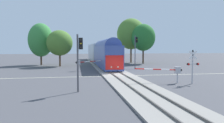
% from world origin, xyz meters
% --- Properties ---
extents(ground_plane, '(220.00, 220.00, 0.00)m').
position_xyz_m(ground_plane, '(0.00, 0.00, 0.00)').
color(ground_plane, '#47474C').
extents(road_centre_stripe, '(44.00, 0.20, 0.01)m').
position_xyz_m(road_centre_stripe, '(0.00, 0.00, 0.00)').
color(road_centre_stripe, beige).
rests_on(road_centre_stripe, ground).
extents(railway_track, '(4.40, 80.00, 0.32)m').
position_xyz_m(railway_track, '(0.00, 0.00, 0.10)').
color(railway_track, gray).
rests_on(railway_track, ground).
extents(commuter_train, '(3.04, 42.81, 5.16)m').
position_xyz_m(commuter_train, '(0.00, 22.34, 2.79)').
color(commuter_train, '#384C93').
rests_on(commuter_train, railway_track).
extents(crossing_gate_near, '(5.36, 0.40, 1.80)m').
position_xyz_m(crossing_gate_near, '(4.73, -6.83, 1.41)').
color(crossing_gate_near, '#B7B7BC').
rests_on(crossing_gate_near, ground).
extents(crossing_signal_mast, '(1.36, 0.44, 3.69)m').
position_xyz_m(crossing_signal_mast, '(6.61, -7.59, 2.26)').
color(crossing_signal_mast, '#B2B2B7').
rests_on(crossing_signal_mast, ground).
extents(crossing_gate_far, '(5.25, 0.40, 1.85)m').
position_xyz_m(crossing_gate_far, '(-4.75, 6.83, 1.42)').
color(crossing_gate_far, '#B7B7BC').
rests_on(crossing_gate_far, ground).
extents(traffic_signal_far_side, '(0.53, 0.38, 6.13)m').
position_xyz_m(traffic_signal_far_side, '(5.05, 8.65, 4.09)').
color(traffic_signal_far_side, '#4C4C51').
rests_on(traffic_signal_far_side, ground).
extents(traffic_signal_near_left, '(0.53, 0.38, 5.04)m').
position_xyz_m(traffic_signal_near_left, '(-5.39, -9.71, 3.38)').
color(traffic_signal_near_left, '#4C4C51').
rests_on(traffic_signal_near_left, ground).
extents(elm_centre_background, '(7.36, 7.36, 11.47)m').
position_xyz_m(elm_centre_background, '(8.47, 24.75, 7.47)').
color(elm_centre_background, brown).
rests_on(elm_centre_background, ground).
extents(oak_far_right, '(5.76, 5.76, 9.66)m').
position_xyz_m(oak_far_right, '(10.48, 20.83, 6.38)').
color(oak_far_right, '#4C3828').
rests_on(oak_far_right, ground).
extents(oak_behind_train, '(5.34, 5.34, 7.55)m').
position_xyz_m(oak_behind_train, '(-9.03, 16.80, 4.89)').
color(oak_behind_train, brown).
rests_on(oak_behind_train, ground).
extents(pine_left_background, '(5.48, 5.48, 9.35)m').
position_xyz_m(pine_left_background, '(-13.42, 20.71, 5.61)').
color(pine_left_background, '#4C3828').
rests_on(pine_left_background, ground).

